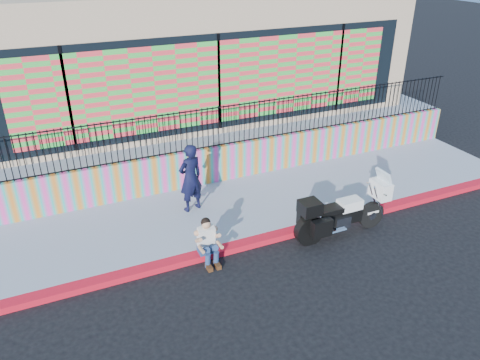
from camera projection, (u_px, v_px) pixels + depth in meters
ground at (283, 237)px, 11.57m from camera, size 90.00×90.00×0.00m
red_curb at (283, 234)px, 11.54m from camera, size 16.00×0.30×0.15m
sidewalk at (254, 204)px, 12.88m from camera, size 16.00×3.00×0.15m
mural_wall at (231, 161)px, 13.89m from camera, size 16.00×0.20×1.10m
metal_fence at (231, 125)px, 13.37m from camera, size 15.80×0.04×1.20m
elevated_platform at (180, 112)px, 18.07m from camera, size 16.00×10.00×1.25m
storefront_building at (177, 44)px, 16.70m from camera, size 14.00×8.06×4.00m
police_motorcycle at (341, 212)px, 11.36m from camera, size 2.50×0.83×1.56m
police_officer at (191, 178)px, 12.07m from camera, size 0.77×0.61×1.86m
seated_man at (209, 245)px, 10.48m from camera, size 0.54×0.71×1.06m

